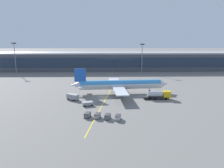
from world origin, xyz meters
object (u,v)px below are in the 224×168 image
Objects in this scene: fuel_tanker at (159,95)px; pushback_tug at (87,103)px; crew_van at (73,97)px; baggage_cart_0 at (87,115)px; baggage_cart_2 at (108,116)px; baggage_cart_3 at (118,117)px; baggage_cart_1 at (97,116)px; main_airliner at (120,85)px.

pushback_tug is at bearing -164.14° from fuel_tanker.
crew_van reaches higher than baggage_cart_0.
baggage_cart_2 is 1.00× the size of baggage_cart_3.
baggage_cart_2 is (13.63, -20.95, -0.53)m from crew_van.
fuel_tanker is 31.04m from baggage_cart_1.
baggage_cart_1 is 6.40m from baggage_cart_3.
baggage_cart_3 is at bearing -127.99° from fuel_tanker.
crew_van is 1.80× the size of baggage_cart_3.
fuel_tanker is at bearing 15.86° from pushback_tug.
fuel_tanker is at bearing 46.28° from baggage_cart_2.
main_airliner is 8.09× the size of crew_van.
baggage_cart_2 is at bearing -14.18° from baggage_cart_0.
main_airliner is 31.67m from baggage_cart_2.
main_airliner is 14.56× the size of baggage_cart_0.
baggage_cart_3 is at bearing -94.42° from main_airliner.
fuel_tanker is at bearing 41.13° from baggage_cart_1.
baggage_cart_0 is 1.00× the size of baggage_cart_3.
crew_van is 20.76m from baggage_cart_0.
crew_van is at bearing 127.59° from baggage_cart_3.
fuel_tanker is 2.51× the size of pushback_tug.
baggage_cart_2 is at bearing 165.82° from baggage_cart_3.
pushback_tug is 1.47× the size of baggage_cart_0.
crew_van is 25.00m from baggage_cart_2.
pushback_tug is (-12.81, -17.66, -2.93)m from main_airliner.
baggage_cart_2 is 3.20m from baggage_cart_3.
baggage_cart_2 is at bearing -14.18° from baggage_cart_1.
crew_van is 1.22× the size of pushback_tug.
baggage_cart_1 is 3.20m from baggage_cart_2.
baggage_cart_0 is 3.20m from baggage_cart_1.
pushback_tug is at bearing 118.47° from baggage_cart_2.
pushback_tug is at bearing -49.93° from crew_van.
fuel_tanker is 3.69× the size of baggage_cart_0.
crew_van reaches higher than baggage_cart_2.
baggage_cart_0 and baggage_cart_1 have the same top height.
baggage_cart_1 is 1.00× the size of baggage_cart_3.
baggage_cart_3 is at bearing -14.18° from baggage_cart_1.
baggage_cart_0 is (-11.77, -29.46, -3.00)m from main_airliner.
main_airliner is 22.01m from pushback_tug.
baggage_cart_2 is at bearing -100.16° from main_airliner.
crew_van is 1.80× the size of baggage_cart_0.
baggage_cart_0 is at bearing -84.93° from pushback_tug.
baggage_cart_2 is at bearing -56.96° from crew_van.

